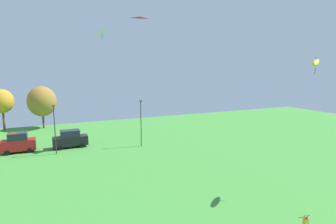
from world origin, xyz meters
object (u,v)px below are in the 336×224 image
at_px(parked_car_second_from_left, 70,139).
at_px(kite_flying_9, 316,63).
at_px(light_post_0, 141,121).
at_px(treeline_tree_2, 2,101).
at_px(treeline_tree_3, 42,101).
at_px(kite_flying_10, 102,33).
at_px(light_post_1, 55,127).
at_px(parked_car_leftmost, 18,143).
at_px(kite_flying_2, 140,22).

bearing_deg(parked_car_second_from_left, kite_flying_9, -51.68).
bearing_deg(light_post_0, treeline_tree_2, 134.07).
bearing_deg(kite_flying_9, parked_car_second_from_left, 128.87).
relative_size(light_post_0, treeline_tree_3, 0.84).
bearing_deg(kite_flying_10, treeline_tree_2, 117.94).
distance_m(kite_flying_9, light_post_1, 30.15).
bearing_deg(parked_car_leftmost, parked_car_second_from_left, -4.52).
relative_size(parked_car_second_from_left, treeline_tree_2, 0.62).
bearing_deg(light_post_0, parked_car_second_from_left, 159.16).
height_order(kite_flying_10, parked_car_second_from_left, kite_flying_10).
bearing_deg(light_post_0, light_post_1, 174.42).
height_order(kite_flying_10, treeline_tree_3, kite_flying_10).
relative_size(kite_flying_2, treeline_tree_2, 0.31).
relative_size(parked_car_leftmost, light_post_0, 0.63).
bearing_deg(kite_flying_2, parked_car_second_from_left, 159.35).
height_order(kite_flying_10, light_post_1, kite_flying_10).
height_order(kite_flying_2, kite_flying_9, kite_flying_2).
xyz_separation_m(kite_flying_9, parked_car_leftmost, (-25.10, 23.57, -10.17)).
height_order(kite_flying_2, treeline_tree_2, kite_flying_2).
bearing_deg(light_post_0, treeline_tree_3, 124.07).
relative_size(kite_flying_10, treeline_tree_3, 0.21).
bearing_deg(parked_car_leftmost, kite_flying_9, -43.58).
bearing_deg(light_post_0, parked_car_leftmost, 165.72).
xyz_separation_m(parked_car_leftmost, light_post_1, (4.55, -2.93, 2.36)).
xyz_separation_m(light_post_0, light_post_1, (-11.31, 1.11, -0.10)).
height_order(kite_flying_9, light_post_1, kite_flying_9).
xyz_separation_m(kite_flying_2, kite_flying_9, (9.15, -19.53, -5.82)).
xyz_separation_m(kite_flying_2, light_post_0, (-0.09, -0.00, -13.53)).
xyz_separation_m(parked_car_second_from_left, light_post_0, (9.38, -3.57, 2.53)).
bearing_deg(parked_car_second_from_left, treeline_tree_2, 120.95).
relative_size(kite_flying_2, treeline_tree_3, 0.29).
distance_m(kite_flying_10, parked_car_second_from_left, 16.61).
bearing_deg(light_post_0, kite_flying_10, -138.46).
bearing_deg(light_post_1, parked_car_second_from_left, 51.87).
xyz_separation_m(kite_flying_10, light_post_0, (6.03, 5.34, -11.08)).
relative_size(kite_flying_2, light_post_1, 0.36).
height_order(light_post_1, treeline_tree_2, treeline_tree_2).
xyz_separation_m(kite_flying_10, treeline_tree_3, (-7.02, 24.64, -9.73)).
bearing_deg(treeline_tree_3, treeline_tree_2, 171.80).
bearing_deg(light_post_1, treeline_tree_3, 95.46).
bearing_deg(light_post_0, kite_flying_9, -64.67).
relative_size(kite_flying_9, parked_car_second_from_left, 0.48).
relative_size(light_post_1, treeline_tree_2, 0.86).
height_order(kite_flying_10, treeline_tree_2, kite_flying_10).
distance_m(kite_flying_2, treeline_tree_3, 26.33).
distance_m(parked_car_second_from_left, light_post_1, 3.96).
relative_size(kite_flying_10, light_post_1, 0.26).
bearing_deg(kite_flying_10, parked_car_second_from_left, 110.61).
relative_size(kite_flying_9, treeline_tree_3, 0.28).
bearing_deg(parked_car_leftmost, treeline_tree_3, 79.19).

